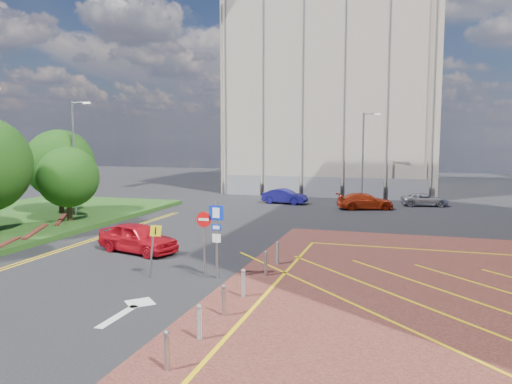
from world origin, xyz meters
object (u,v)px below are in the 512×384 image
at_px(car_red_back, 365,201).
at_px(tree_c, 68,177).
at_px(lamp_back, 364,154).
at_px(sign_cluster, 212,232).
at_px(lamp_left_far, 75,154).
at_px(tree_d, 60,164).
at_px(car_red_left, 138,238).
at_px(car_silver_back, 425,200).
at_px(warning_sign, 153,244).
at_px(car_blue_back, 285,196).

bearing_deg(car_red_back, tree_c, 106.46).
bearing_deg(lamp_back, sign_cluster, -97.97).
relative_size(tree_c, lamp_left_far, 0.61).
distance_m(tree_d, car_red_left, 14.70).
relative_size(tree_d, sign_cluster, 1.90).
bearing_deg(car_silver_back, sign_cluster, 148.15).
height_order(lamp_left_far, warning_sign, lamp_left_far).
bearing_deg(lamp_left_far, warning_sign, -43.33).
relative_size(lamp_left_far, sign_cluster, 2.50).
bearing_deg(car_red_back, lamp_back, -12.42).
bearing_deg(tree_c, car_blue_back, 52.82).
bearing_deg(car_blue_back, car_silver_back, -72.31).
relative_size(tree_d, lamp_back, 0.76).
bearing_deg(car_red_left, tree_c, 71.56).
bearing_deg(tree_d, tree_c, -45.00).
height_order(warning_sign, car_red_back, warning_sign).
bearing_deg(car_blue_back, sign_cluster, -165.58).
relative_size(warning_sign, car_blue_back, 0.57).
height_order(lamp_left_far, car_blue_back, lamp_left_far).
bearing_deg(lamp_left_far, car_red_left, -39.50).
bearing_deg(warning_sign, lamp_left_far, 136.67).
distance_m(sign_cluster, car_silver_back, 27.28).
bearing_deg(lamp_back, car_silver_back, -14.10).
height_order(lamp_left_far, car_silver_back, lamp_left_far).
bearing_deg(lamp_left_far, car_silver_back, 31.66).
distance_m(tree_d, car_silver_back, 29.45).
bearing_deg(car_red_left, car_silver_back, -17.19).
xyz_separation_m(tree_c, car_red_left, (8.43, -5.70, -2.44)).
xyz_separation_m(sign_cluster, warning_sign, (-2.32, -0.68, -0.52)).
bearing_deg(car_red_left, car_blue_back, 8.11).
relative_size(lamp_left_far, lamp_back, 1.00).
distance_m(lamp_left_far, warning_sign, 17.34).
relative_size(tree_d, lamp_left_far, 0.76).
xyz_separation_m(tree_c, warning_sign, (11.47, -9.69, -1.76)).
bearing_deg(car_red_left, car_red_back, -11.67).
distance_m(car_blue_back, car_red_back, 7.21).
height_order(car_red_left, car_silver_back, car_red_left).
height_order(lamp_left_far, car_red_left, lamp_left_far).
bearing_deg(car_silver_back, lamp_back, 63.50).
height_order(sign_cluster, car_silver_back, sign_cluster).
distance_m(lamp_back, sign_cluster, 27.38).
distance_m(warning_sign, car_blue_back, 24.37).
bearing_deg(tree_c, car_silver_back, 36.09).
distance_m(lamp_back, car_silver_back, 6.66).
bearing_deg(car_red_back, sign_cluster, 149.37).
xyz_separation_m(lamp_left_far, lamp_back, (18.50, 16.00, -0.30)).
bearing_deg(warning_sign, car_silver_back, 66.63).
relative_size(tree_d, car_silver_back, 1.57).
relative_size(car_blue_back, car_silver_back, 1.01).
bearing_deg(car_silver_back, warning_sign, 144.23).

